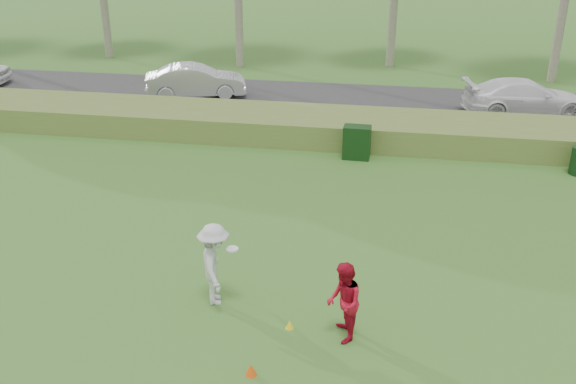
% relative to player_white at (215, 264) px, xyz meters
% --- Properties ---
extents(ground, '(120.00, 120.00, 0.00)m').
position_rel_player_white_xyz_m(ground, '(1.03, -0.80, -0.93)').
color(ground, '#306421').
rests_on(ground, ground).
extents(reed_strip, '(80.00, 3.00, 0.90)m').
position_rel_player_white_xyz_m(reed_strip, '(1.03, 11.20, -0.48)').
color(reed_strip, '#546F2C').
rests_on(reed_strip, ground).
extents(park_road, '(80.00, 6.00, 0.06)m').
position_rel_player_white_xyz_m(park_road, '(1.03, 16.20, -0.90)').
color(park_road, '#2D2D2D').
rests_on(park_road, ground).
extents(player_white, '(1.05, 1.36, 1.86)m').
position_rel_player_white_xyz_m(player_white, '(0.00, 0.00, 0.00)').
color(player_white, silver).
rests_on(player_white, ground).
extents(player_red, '(0.80, 0.94, 1.68)m').
position_rel_player_white_xyz_m(player_red, '(2.85, -0.82, -0.09)').
color(player_red, '#AE0E25').
rests_on(player_red, ground).
extents(cone_orange, '(0.22, 0.22, 0.24)m').
position_rel_player_white_xyz_m(cone_orange, '(1.30, -2.23, -0.81)').
color(cone_orange, '#EC4E0C').
rests_on(cone_orange, ground).
extents(cone_yellow, '(0.18, 0.18, 0.19)m').
position_rel_player_white_xyz_m(cone_yellow, '(1.75, -0.69, -0.84)').
color(cone_yellow, yellow).
rests_on(cone_yellow, ground).
extents(utility_cabinet, '(0.93, 0.60, 1.15)m').
position_rel_player_white_xyz_m(utility_cabinet, '(2.33, 9.32, -0.36)').
color(utility_cabinet, black).
rests_on(utility_cabinet, ground).
extents(car_mid, '(4.67, 2.84, 1.45)m').
position_rel_player_white_xyz_m(car_mid, '(-5.38, 15.68, -0.14)').
color(car_mid, silver).
rests_on(car_mid, park_road).
extents(car_right, '(5.27, 2.94, 1.44)m').
position_rel_player_white_xyz_m(car_right, '(8.72, 15.47, -0.15)').
color(car_right, white).
rests_on(car_right, park_road).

